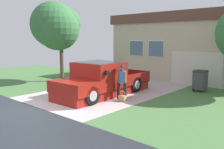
% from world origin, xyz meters
% --- Properties ---
extents(pickup_truck, '(2.29, 5.43, 1.67)m').
position_xyz_m(pickup_truck, '(0.29, 3.19, 0.74)').
color(pickup_truck, maroon).
rests_on(pickup_truck, ground).
extents(person_with_hat, '(0.52, 0.49, 1.65)m').
position_xyz_m(person_with_hat, '(1.64, 3.27, 0.95)').
color(person_with_hat, black).
rests_on(person_with_hat, ground).
extents(handbag, '(0.35, 0.20, 0.47)m').
position_xyz_m(handbag, '(1.82, 3.09, 0.15)').
color(handbag, tan).
rests_on(handbag, ground).
extents(house_with_garage, '(10.75, 6.33, 4.50)m').
position_xyz_m(house_with_garage, '(1.37, 11.94, 2.27)').
color(house_with_garage, '#C3B298').
rests_on(house_with_garage, ground).
extents(front_yard_tree, '(3.23, 3.24, 5.15)m').
position_xyz_m(front_yard_tree, '(-4.65, 4.37, 3.58)').
color(front_yard_tree, brown).
rests_on(front_yard_tree, ground).
extents(wheeled_trash_bin, '(0.60, 0.72, 1.12)m').
position_xyz_m(wheeled_trash_bin, '(3.59, 7.47, 0.60)').
color(wheeled_trash_bin, '#424247').
rests_on(wheeled_trash_bin, ground).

